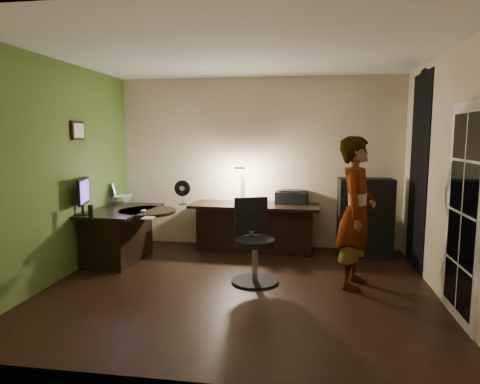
# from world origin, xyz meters

# --- Properties ---
(floor) EXTENTS (4.50, 4.00, 0.01)m
(floor) POSITION_xyz_m (0.00, 0.00, -0.01)
(floor) COLOR black
(floor) RESTS_ON ground
(ceiling) EXTENTS (4.50, 4.00, 0.01)m
(ceiling) POSITION_xyz_m (0.00, 0.00, 2.71)
(ceiling) COLOR silver
(ceiling) RESTS_ON floor
(wall_back) EXTENTS (4.50, 0.01, 2.70)m
(wall_back) POSITION_xyz_m (0.00, 2.00, 1.35)
(wall_back) COLOR #C1AF8D
(wall_back) RESTS_ON floor
(wall_front) EXTENTS (4.50, 0.01, 2.70)m
(wall_front) POSITION_xyz_m (0.00, -2.00, 1.35)
(wall_front) COLOR #C1AF8D
(wall_front) RESTS_ON floor
(wall_left) EXTENTS (0.01, 4.00, 2.70)m
(wall_left) POSITION_xyz_m (-2.25, 0.00, 1.35)
(wall_left) COLOR #C1AF8D
(wall_left) RESTS_ON floor
(wall_right) EXTENTS (0.01, 4.00, 2.70)m
(wall_right) POSITION_xyz_m (2.25, 0.00, 1.35)
(wall_right) COLOR #C1AF8D
(wall_right) RESTS_ON floor
(green_wall_overlay) EXTENTS (0.00, 4.00, 2.70)m
(green_wall_overlay) POSITION_xyz_m (-2.24, 0.00, 1.35)
(green_wall_overlay) COLOR #486425
(green_wall_overlay) RESTS_ON floor
(arched_doorway) EXTENTS (0.01, 0.90, 2.60)m
(arched_doorway) POSITION_xyz_m (2.24, 1.15, 1.30)
(arched_doorway) COLOR black
(arched_doorway) RESTS_ON floor
(french_door) EXTENTS (0.02, 0.92, 2.10)m
(french_door) POSITION_xyz_m (2.24, -0.55, 1.05)
(french_door) COLOR white
(french_door) RESTS_ON floor
(framed_picture) EXTENTS (0.04, 0.30, 0.25)m
(framed_picture) POSITION_xyz_m (-2.22, 0.45, 1.85)
(framed_picture) COLOR black
(framed_picture) RESTS_ON wall_left
(desk_left) EXTENTS (0.86, 1.33, 0.75)m
(desk_left) POSITION_xyz_m (-1.83, 0.82, 0.37)
(desk_left) COLOR black
(desk_left) RESTS_ON floor
(desk_right) EXTENTS (1.99, 0.76, 0.74)m
(desk_right) POSITION_xyz_m (-0.01, 1.62, 0.37)
(desk_right) COLOR black
(desk_right) RESTS_ON floor
(cabinet) EXTENTS (0.79, 0.42, 1.16)m
(cabinet) POSITION_xyz_m (1.63, 1.58, 0.58)
(cabinet) COLOR black
(cabinet) RESTS_ON floor
(laptop_stand) EXTENTS (0.26, 0.23, 0.10)m
(laptop_stand) POSITION_xyz_m (-2.11, 1.43, 0.79)
(laptop_stand) COLOR silver
(laptop_stand) RESTS_ON desk_left
(laptop) EXTENTS (0.39, 0.38, 0.21)m
(laptop) POSITION_xyz_m (-2.07, 1.43, 0.94)
(laptop) COLOR silver
(laptop) RESTS_ON laptop_stand
(monitor) EXTENTS (0.25, 0.54, 0.35)m
(monitor) POSITION_xyz_m (-2.16, 0.38, 0.92)
(monitor) COLOR black
(monitor) RESTS_ON desk_left
(mouse) EXTENTS (0.10, 0.11, 0.04)m
(mouse) POSITION_xyz_m (-1.43, 0.68, 0.76)
(mouse) COLOR silver
(mouse) RESTS_ON desk_left
(phone) EXTENTS (0.08, 0.12, 0.01)m
(phone) POSITION_xyz_m (-1.45, 0.71, 0.75)
(phone) COLOR black
(phone) RESTS_ON desk_left
(pen) EXTENTS (0.02, 0.13, 0.01)m
(pen) POSITION_xyz_m (-1.35, 0.43, 0.75)
(pen) COLOR black
(pen) RESTS_ON desk_left
(speaker) EXTENTS (0.09, 0.09, 0.17)m
(speaker) POSITION_xyz_m (-1.92, 0.14, 0.83)
(speaker) COLOR black
(speaker) RESTS_ON desk_left
(notepad) EXTENTS (0.14, 0.19, 0.01)m
(notepad) POSITION_xyz_m (-1.21, 0.27, 0.75)
(notepad) COLOR silver
(notepad) RESTS_ON desk_left
(desk_fan) EXTENTS (0.25, 0.15, 0.38)m
(desk_fan) POSITION_xyz_m (-1.10, 1.45, 0.92)
(desk_fan) COLOR black
(desk_fan) RESTS_ON desk_right
(headphones) EXTENTS (0.19, 0.14, 0.08)m
(headphones) POSITION_xyz_m (0.06, 1.26, 0.77)
(headphones) COLOR #2B3592
(headphones) RESTS_ON desk_right
(printer) EXTENTS (0.51, 0.41, 0.22)m
(printer) POSITION_xyz_m (0.55, 1.81, 0.84)
(printer) COLOR black
(printer) RESTS_ON desk_right
(desk_lamp) EXTENTS (0.22, 0.31, 0.61)m
(desk_lamp) POSITION_xyz_m (-0.24, 1.83, 1.03)
(desk_lamp) COLOR black
(desk_lamp) RESTS_ON desk_right
(office_chair) EXTENTS (0.73, 0.73, 1.02)m
(office_chair) POSITION_xyz_m (0.17, 0.19, 0.51)
(office_chair) COLOR black
(office_chair) RESTS_ON floor
(person) EXTENTS (0.58, 0.73, 1.78)m
(person) POSITION_xyz_m (1.35, 0.26, 0.89)
(person) COLOR #D8A88C
(person) RESTS_ON floor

